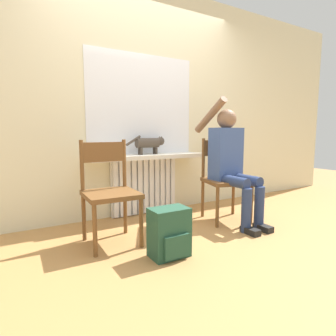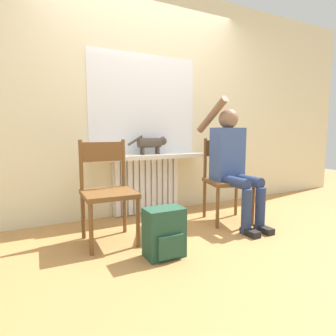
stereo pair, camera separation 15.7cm
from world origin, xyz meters
TOP-DOWN VIEW (x-y plane):
  - ground_plane at (0.00, 0.00)m, footprint 12.00×12.00m
  - wall_with_window at (0.00, 1.23)m, footprint 7.00×0.06m
  - radiator at (0.00, 1.15)m, footprint 0.83×0.08m
  - windowsill at (0.00, 1.05)m, footprint 1.40×0.29m
  - window_glass at (0.00, 1.20)m, footprint 1.34×0.01m
  - chair_left at (-0.66, 0.48)m, footprint 0.46×0.46m
  - chair_right at (0.68, 0.48)m, footprint 0.55×0.55m
  - person at (0.67, 0.38)m, footprint 0.36×0.96m
  - cat at (0.03, 1.06)m, footprint 0.49×0.11m
  - backpack at (-0.36, -0.04)m, footprint 0.30×0.23m

SIDE VIEW (x-z plane):
  - ground_plane at x=0.00m, z-range 0.00..0.00m
  - backpack at x=-0.36m, z-range 0.00..0.39m
  - radiator at x=0.00m, z-range 0.00..0.68m
  - chair_left at x=-0.66m, z-range 0.02..0.93m
  - chair_right at x=0.68m, z-range 0.02..0.93m
  - person at x=0.67m, z-range 0.02..1.38m
  - windowsill at x=0.00m, z-range 0.68..0.73m
  - cat at x=0.03m, z-range 0.75..0.97m
  - window_glass at x=0.00m, z-range 0.73..1.89m
  - wall_with_window at x=0.00m, z-range 0.00..2.70m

